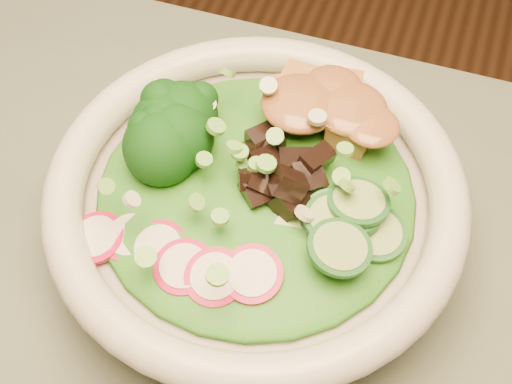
% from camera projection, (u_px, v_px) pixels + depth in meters
% --- Properties ---
extents(salad_bowl, '(0.29, 0.29, 0.08)m').
position_uv_depth(salad_bowl, '(256.00, 209.00, 0.51)').
color(salad_bowl, beige).
rests_on(salad_bowl, dining_table).
extents(lettuce_bed, '(0.22, 0.22, 0.03)m').
position_uv_depth(lettuce_bed, '(256.00, 191.00, 0.49)').
color(lettuce_bed, '#256B16').
rests_on(lettuce_bed, salad_bowl).
extents(broccoli_florets, '(0.11, 0.10, 0.05)m').
position_uv_depth(broccoli_florets, '(180.00, 128.00, 0.50)').
color(broccoli_florets, black).
rests_on(broccoli_florets, salad_bowl).
extents(radish_slices, '(0.13, 0.09, 0.02)m').
position_uv_depth(radish_slices, '(187.00, 260.00, 0.45)').
color(radish_slices, '#AF0D38').
rests_on(radish_slices, salad_bowl).
extents(cucumber_slices, '(0.10, 0.10, 0.04)m').
position_uv_depth(cucumber_slices, '(339.00, 239.00, 0.45)').
color(cucumber_slices, '#87A95E').
rests_on(cucumber_slices, salad_bowl).
extents(mushroom_heap, '(0.10, 0.10, 0.04)m').
position_uv_depth(mushroom_heap, '(269.00, 166.00, 0.48)').
color(mushroom_heap, black).
rests_on(mushroom_heap, salad_bowl).
extents(tofu_cubes, '(0.11, 0.10, 0.04)m').
position_uv_depth(tofu_cubes, '(320.00, 122.00, 0.51)').
color(tofu_cubes, olive).
rests_on(tofu_cubes, salad_bowl).
extents(peanut_sauce, '(0.08, 0.06, 0.02)m').
position_uv_depth(peanut_sauce, '(321.00, 108.00, 0.49)').
color(peanut_sauce, brown).
rests_on(peanut_sauce, tofu_cubes).
extents(scallion_garnish, '(0.21, 0.21, 0.03)m').
position_uv_depth(scallion_garnish, '(256.00, 168.00, 0.47)').
color(scallion_garnish, '#62AB3C').
rests_on(scallion_garnish, salad_bowl).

